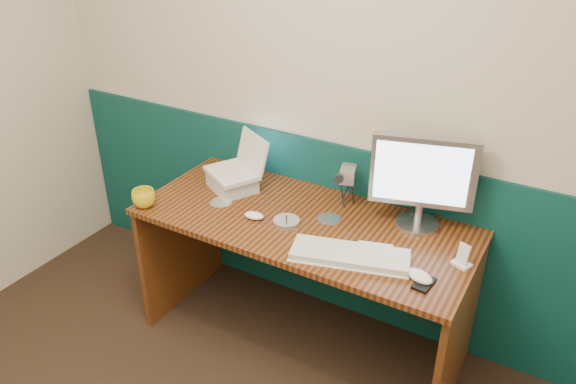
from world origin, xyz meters
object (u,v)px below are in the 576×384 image
Objects in this scene: desk at (303,283)px; monitor at (423,181)px; laptop at (231,155)px; mug at (144,198)px; keyboard at (350,256)px; camcorder at (347,186)px.

monitor is at bearing 24.78° from desk.
laptop is 2.35× the size of mug.
desk is at bearing 134.96° from keyboard.
desk is at bearing 20.66° from mug.
keyboard reaches higher than desk.
desk is 0.53m from keyboard.
desk is at bearing -132.03° from camcorder.
desk is 6.00× the size of laptop.
laptop reaches higher than camcorder.
mug is (-1.06, -0.10, 0.03)m from keyboard.
laptop is 1.27× the size of camcorder.
camcorder reaches higher than mug.
monitor reaches higher than desk.
desk is at bearing -170.86° from monitor.
monitor is 2.20× the size of camcorder.
laptop is (-0.47, 0.09, 0.57)m from desk.
laptop is 0.61m from camcorder.
laptop is at bearing 169.61° from desk.
desk is 0.74m from laptop.
camcorder is at bearing 162.00° from monitor.
camcorder is (-0.37, 0.02, -0.13)m from monitor.
keyboard is at bearing -29.40° from desk.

